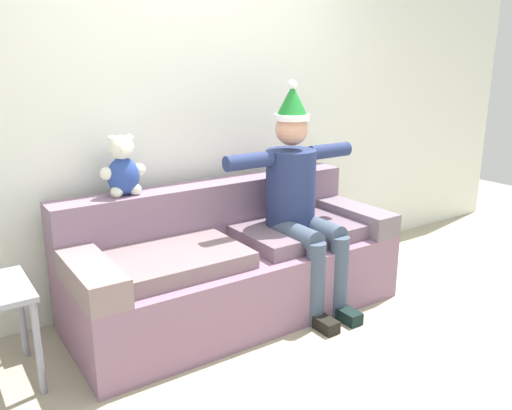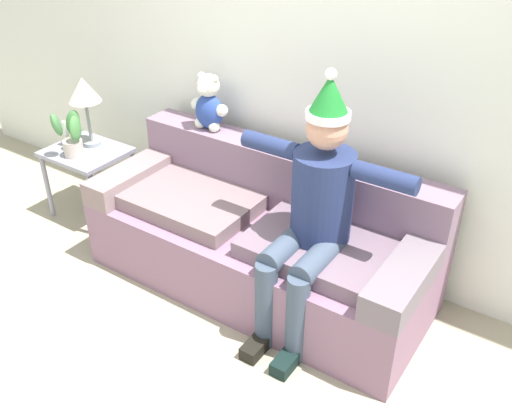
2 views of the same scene
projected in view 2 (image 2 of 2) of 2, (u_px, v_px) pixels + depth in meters
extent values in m
plane|color=#A69E85|center=(157.00, 378.00, 3.04)|extent=(10.00, 10.00, 0.00)
cube|color=white|center=(311.00, 60.00, 3.44)|extent=(7.00, 0.10, 2.70)
cube|color=gray|center=(258.00, 255.00, 3.61)|extent=(2.18, 0.89, 0.46)
cube|color=gray|center=(286.00, 177.00, 3.62)|extent=(2.18, 0.24, 0.39)
cube|color=gray|center=(142.00, 172.00, 3.92)|extent=(0.22, 0.89, 0.16)
cube|color=slate|center=(411.00, 269.00, 2.99)|extent=(0.22, 0.89, 0.16)
cube|color=slate|center=(191.00, 199.00, 3.67)|extent=(0.87, 0.62, 0.10)
cube|color=slate|center=(325.00, 248.00, 3.20)|extent=(0.87, 0.62, 0.10)
cylinder|color=navy|center=(322.00, 196.00, 3.09)|extent=(0.34, 0.34, 0.52)
sphere|color=tan|center=(327.00, 129.00, 2.88)|extent=(0.22, 0.22, 0.22)
cylinder|color=white|center=(328.00, 115.00, 2.84)|extent=(0.23, 0.23, 0.04)
cone|color=#1A7729|center=(330.00, 94.00, 2.78)|extent=(0.21, 0.21, 0.20)
sphere|color=white|center=(331.00, 74.00, 2.73)|extent=(0.06, 0.06, 0.06)
cylinder|color=#414F64|center=(286.00, 247.00, 3.13)|extent=(0.14, 0.40, 0.14)
cylinder|color=#414F64|center=(266.00, 305.00, 3.13)|extent=(0.13, 0.13, 0.56)
cube|color=black|center=(258.00, 345.00, 3.20)|extent=(0.10, 0.24, 0.08)
cylinder|color=#414F64|center=(318.00, 259.00, 3.03)|extent=(0.14, 0.40, 0.14)
cylinder|color=#414F64|center=(297.00, 319.00, 3.03)|extent=(0.13, 0.13, 0.56)
cube|color=black|center=(288.00, 360.00, 3.10)|extent=(0.10, 0.24, 0.08)
cylinder|color=navy|center=(271.00, 145.00, 3.13)|extent=(0.34, 0.10, 0.10)
cylinder|color=navy|center=(385.00, 178.00, 2.81)|extent=(0.34, 0.10, 0.10)
ellipsoid|color=#294495|center=(209.00, 111.00, 3.75)|extent=(0.20, 0.16, 0.24)
sphere|color=white|center=(208.00, 85.00, 3.66)|extent=(0.15, 0.15, 0.15)
sphere|color=white|center=(202.00, 89.00, 3.62)|extent=(0.07, 0.07, 0.07)
sphere|color=white|center=(201.00, 76.00, 3.66)|extent=(0.05, 0.05, 0.05)
sphere|color=white|center=(214.00, 79.00, 3.61)|extent=(0.05, 0.05, 0.05)
sphere|color=white|center=(197.00, 104.00, 3.79)|extent=(0.08, 0.08, 0.08)
sphere|color=white|center=(200.00, 123.00, 3.81)|extent=(0.08, 0.08, 0.08)
sphere|color=white|center=(222.00, 110.00, 3.69)|extent=(0.08, 0.08, 0.08)
sphere|color=white|center=(214.00, 127.00, 3.75)|extent=(0.08, 0.08, 0.08)
cube|color=#9192A5|center=(86.00, 152.00, 4.21)|extent=(0.57, 0.48, 0.03)
cylinder|color=#9192A5|center=(47.00, 186.00, 4.32)|extent=(0.04, 0.04, 0.52)
cylinder|color=#9192A5|center=(93.00, 205.00, 4.08)|extent=(0.04, 0.04, 0.52)
cylinder|color=#9192A5|center=(90.00, 165.00, 4.62)|extent=(0.04, 0.04, 0.52)
cylinder|color=#9192A5|center=(135.00, 182.00, 4.38)|extent=(0.04, 0.04, 0.52)
cylinder|color=#8B959C|center=(92.00, 143.00, 4.28)|extent=(0.14, 0.14, 0.03)
cylinder|color=gray|center=(89.00, 121.00, 4.19)|extent=(0.02, 0.02, 0.31)
cone|color=beige|center=(83.00, 89.00, 4.06)|extent=(0.24, 0.24, 0.18)
cylinder|color=beige|center=(73.00, 148.00, 4.09)|extent=(0.14, 0.14, 0.12)
ellipsoid|color=#447F41|center=(75.00, 129.00, 3.98)|extent=(0.10, 0.14, 0.21)
ellipsoid|color=#41793C|center=(73.00, 122.00, 4.07)|extent=(0.12, 0.15, 0.20)
ellipsoid|color=#457F47|center=(56.00, 125.00, 3.97)|extent=(0.12, 0.15, 0.20)
cylinder|color=beige|center=(68.00, 140.00, 4.23)|extent=(0.02, 0.02, 0.10)
cylinder|color=white|center=(66.00, 128.00, 4.18)|extent=(0.04, 0.04, 0.10)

